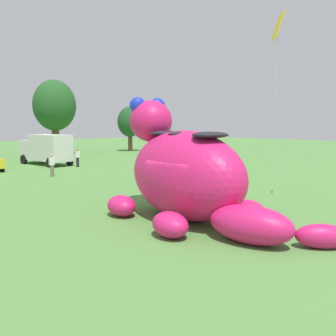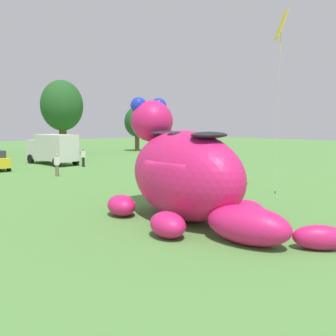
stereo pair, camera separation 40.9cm
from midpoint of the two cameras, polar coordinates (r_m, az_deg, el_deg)
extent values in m
plane|color=#568E42|center=(14.62, 3.26, -8.56)|extent=(160.00, 160.00, 0.00)
ellipsoid|color=#E01E6B|center=(14.78, 3.38, -1.13)|extent=(4.41, 7.01, 3.66)
ellipsoid|color=#E01E6B|center=(16.99, -1.90, 7.44)|extent=(2.30, 2.45, 1.93)
sphere|color=#1E33CC|center=(17.02, -3.98, 9.87)|extent=(0.77, 0.77, 0.77)
sphere|color=#1E33CC|center=(17.53, -0.84, 9.79)|extent=(0.77, 0.77, 0.77)
ellipsoid|color=black|center=(15.87, 0.41, 5.54)|extent=(1.66, 1.42, 0.24)
ellipsoid|color=black|center=(14.64, 3.43, 5.41)|extent=(1.66, 1.42, 0.24)
ellipsoid|color=black|center=(13.34, 7.41, 5.23)|extent=(1.66, 1.42, 0.24)
ellipsoid|color=#E01E6B|center=(15.59, -6.65, -5.92)|extent=(1.39, 1.75, 0.90)
ellipsoid|color=#E01E6B|center=(17.62, 5.52, -4.41)|extent=(1.39, 1.75, 0.90)
ellipsoid|color=#E01E6B|center=(12.59, 0.89, -8.98)|extent=(1.39, 1.75, 0.90)
ellipsoid|color=#E01E6B|center=(14.86, 13.32, -6.70)|extent=(1.39, 1.75, 0.90)
ellipsoid|color=#E01E6B|center=(12.19, 13.47, -8.77)|extent=(1.92, 3.13, 1.28)
ellipsoid|color=#E01E6B|center=(12.43, 23.85, -10.06)|extent=(1.69, 1.78, 0.78)
cylinder|color=black|center=(35.52, -24.76, 0.48)|extent=(0.27, 0.65, 0.64)
cylinder|color=black|center=(33.08, -23.64, 0.11)|extent=(0.27, 0.65, 0.64)
cube|color=silver|center=(39.17, -19.46, 2.84)|extent=(2.20, 2.02, 1.90)
cube|color=silver|center=(36.40, -17.01, 3.13)|extent=(2.63, 4.82, 2.50)
cylinder|color=black|center=(38.77, -20.69, 1.35)|extent=(0.38, 0.93, 0.90)
cylinder|color=black|center=(39.74, -18.15, 1.57)|extent=(0.38, 0.93, 0.90)
cylinder|color=black|center=(34.58, -17.02, 0.87)|extent=(0.38, 0.93, 0.90)
cylinder|color=black|center=(35.72, -14.15, 1.15)|extent=(0.38, 0.93, 0.90)
cylinder|color=brown|center=(49.33, -16.08, 4.06)|extent=(0.97, 0.97, 3.40)
ellipsoid|color=#235623|center=(49.34, -16.26, 9.51)|extent=(5.43, 5.43, 6.52)
cylinder|color=brown|center=(53.74, -4.70, 3.93)|extent=(0.66, 0.66, 2.30)
ellipsoid|color=#1E4C23|center=(53.67, -4.74, 7.32)|extent=(3.68, 3.68, 4.42)
cylinder|color=#726656|center=(28.42, -16.81, -0.39)|extent=(0.26, 0.26, 0.88)
cube|color=white|center=(28.34, -16.86, 1.10)|extent=(0.38, 0.22, 0.60)
sphere|color=tan|center=(28.30, -16.89, 1.94)|extent=(0.22, 0.22, 0.22)
cylinder|color=black|center=(34.27, -12.96, 0.93)|extent=(0.26, 0.26, 0.88)
cube|color=white|center=(34.20, -13.00, 2.16)|extent=(0.38, 0.22, 0.60)
sphere|color=#9E7051|center=(34.17, -13.02, 2.86)|extent=(0.22, 0.22, 0.22)
cylinder|color=brown|center=(21.39, 17.16, -3.70)|extent=(0.06, 0.06, 0.15)
cylinder|color=silver|center=(21.06, 17.61, 8.71)|extent=(0.01, 0.01, 9.06)
cube|color=yellow|center=(21.71, 18.07, 20.73)|extent=(1.13, 1.13, 1.44)
cylinder|color=yellow|center=(21.51, 17.98, 18.41)|extent=(0.03, 0.03, 1.20)
camera|label=1|loc=(0.20, -89.24, 0.09)|focal=38.40mm
camera|label=2|loc=(0.20, 90.76, -0.09)|focal=38.40mm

